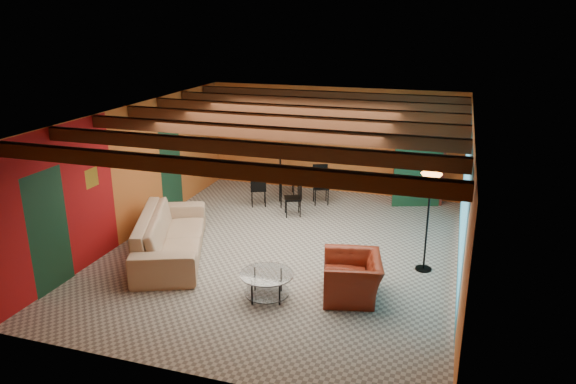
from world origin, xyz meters
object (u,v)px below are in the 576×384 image
(dining_table, at_px, (290,186))
(sofa, at_px, (171,235))
(potted_plant, at_px, (423,116))
(vase, at_px, (290,163))
(armoire, at_px, (419,165))
(floor_lamp, at_px, (427,223))
(armchair, at_px, (352,277))
(coffee_table, at_px, (267,286))

(dining_table, bearing_deg, sofa, -110.15)
(potted_plant, bearing_deg, vase, -159.77)
(armoire, height_order, vase, armoire)
(floor_lamp, relative_size, vase, 9.98)
(sofa, distance_m, potted_plant, 6.43)
(armchair, bearing_deg, floor_lamp, 128.49)
(coffee_table, xyz_separation_m, potted_plant, (1.91, 5.55, 1.93))
(armoire, relative_size, vase, 10.54)
(floor_lamp, bearing_deg, armoire, 96.90)
(coffee_table, bearing_deg, potted_plant, 71.03)
(coffee_table, bearing_deg, sofa, 156.45)
(armoire, xyz_separation_m, potted_plant, (0.00, 0.00, 1.19))
(dining_table, bearing_deg, armchair, -59.74)
(floor_lamp, bearing_deg, dining_table, 142.02)
(armchair, bearing_deg, vase, -163.15)
(dining_table, bearing_deg, floor_lamp, -37.98)
(sofa, xyz_separation_m, dining_table, (1.27, 3.47, 0.06))
(sofa, relative_size, dining_table, 1.56)
(coffee_table, height_order, dining_table, dining_table)
(coffee_table, height_order, armoire, armoire)
(sofa, height_order, armchair, sofa)
(coffee_table, height_order, potted_plant, potted_plant)
(sofa, relative_size, armoire, 1.49)
(coffee_table, relative_size, floor_lamp, 0.48)
(armchair, xyz_separation_m, dining_table, (-2.32, 3.98, 0.13))
(floor_lamp, height_order, potted_plant, potted_plant)
(armoire, bearing_deg, vase, -179.19)
(vase, bearing_deg, sofa, -110.15)
(sofa, xyz_separation_m, vase, (1.27, 3.47, 0.63))
(armoire, bearing_deg, coffee_table, -128.39)
(vase, bearing_deg, dining_table, 0.00)
(dining_table, xyz_separation_m, vase, (0.00, 0.00, 0.57))
(dining_table, distance_m, floor_lamp, 4.31)
(vase, bearing_deg, armchair, -59.74)
(armchair, bearing_deg, sofa, -111.56)
(armchair, relative_size, armoire, 0.55)
(armoire, height_order, potted_plant, potted_plant)
(armoire, bearing_deg, sofa, -152.16)
(sofa, height_order, armoire, armoire)
(armchair, xyz_separation_m, vase, (-2.32, 3.98, 0.70))
(armchair, bearing_deg, coffee_table, -82.99)
(coffee_table, relative_size, dining_table, 0.47)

